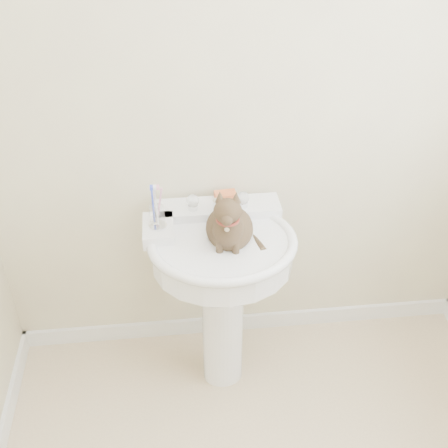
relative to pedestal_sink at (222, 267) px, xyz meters
name	(u,v)px	position (x,y,z in m)	size (l,w,h in m)	color
wall_back	(249,101)	(0.14, 0.29, 0.59)	(2.20, 0.00, 2.50)	beige
baseboard_back	(243,322)	(0.14, 0.28, -0.61)	(2.20, 0.02, 0.09)	white
pedestal_sink	(222,267)	(0.00, 0.00, 0.00)	(0.61, 0.60, 0.84)	white
faucet	(218,202)	(0.00, 0.15, 0.22)	(0.28, 0.12, 0.14)	silver
soap_bar	(225,196)	(0.04, 0.24, 0.19)	(0.09, 0.06, 0.03)	#D76534
toothbrush_cup	(157,216)	(-0.25, 0.06, 0.23)	(0.07, 0.07, 0.18)	silver
cat	(230,226)	(0.03, -0.01, 0.21)	(0.20, 0.26, 0.37)	brown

